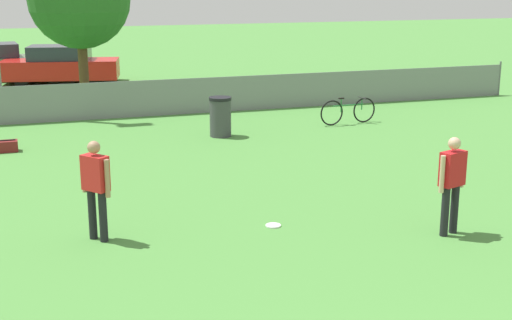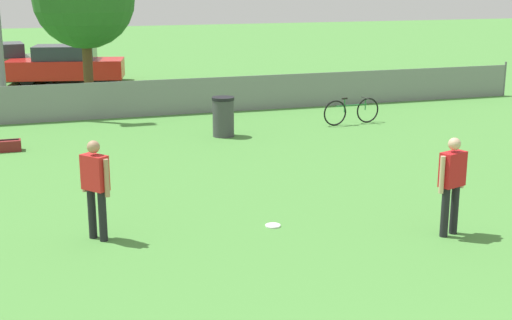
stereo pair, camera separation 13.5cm
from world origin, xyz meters
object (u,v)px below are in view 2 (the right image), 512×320
at_px(frisbee_disc, 273,225).
at_px(bicycle_sideline, 352,111).
at_px(player_defender_red, 95,183).
at_px(player_thrower_red, 452,179).
at_px(trash_bin, 223,117).
at_px(parked_car_red, 66,65).
at_px(gear_bag_sideline, 8,146).

bearing_deg(frisbee_disc, bicycle_sideline, 56.36).
relative_size(frisbee_disc, bicycle_sideline, 0.15).
relative_size(player_defender_red, player_thrower_red, 1.00).
height_order(trash_bin, parked_car_red, parked_car_red).
relative_size(gear_bag_sideline, parked_car_red, 0.12).
distance_m(frisbee_disc, gear_bag_sideline, 8.31).
bearing_deg(gear_bag_sideline, player_thrower_red, -50.26).
xyz_separation_m(trash_bin, parked_car_red, (-3.36, 11.56, 0.18)).
height_order(bicycle_sideline, gear_bag_sideline, bicycle_sideline).
height_order(gear_bag_sideline, parked_car_red, parked_car_red).
bearing_deg(gear_bag_sideline, parked_car_red, 79.90).
bearing_deg(frisbee_disc, trash_bin, 81.37).
bearing_deg(player_defender_red, player_thrower_red, 36.41).
height_order(player_thrower_red, frisbee_disc, player_thrower_red).
distance_m(gear_bag_sideline, parked_car_red, 11.77).
bearing_deg(gear_bag_sideline, trash_bin, 0.21).
xyz_separation_m(frisbee_disc, parked_car_red, (-2.29, 18.66, 0.69)).
height_order(player_thrower_red, parked_car_red, player_thrower_red).
distance_m(bicycle_sideline, parked_car_red, 13.31).
distance_m(player_thrower_red, frisbee_disc, 3.04).
height_order(frisbee_disc, gear_bag_sideline, gear_bag_sideline).
xyz_separation_m(player_defender_red, gear_bag_sideline, (-1.47, 6.80, -0.81)).
height_order(player_thrower_red, bicycle_sideline, player_thrower_red).
relative_size(player_thrower_red, trash_bin, 1.55).
distance_m(player_thrower_red, bicycle_sideline, 9.14).
bearing_deg(bicycle_sideline, trash_bin, -179.85).
xyz_separation_m(player_defender_red, trash_bin, (3.96, 6.82, -0.42)).
relative_size(trash_bin, gear_bag_sideline, 1.76).
xyz_separation_m(player_thrower_red, gear_bag_sideline, (-6.95, 8.36, -0.81)).
xyz_separation_m(frisbee_disc, bicycle_sideline, (5.01, 7.53, 0.36)).
bearing_deg(player_thrower_red, frisbee_disc, 134.83).
height_order(frisbee_disc, trash_bin, trash_bin).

